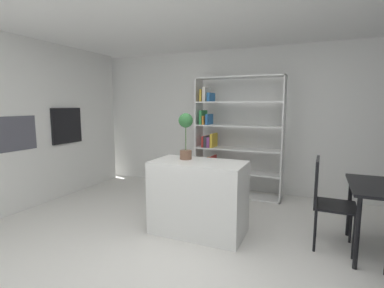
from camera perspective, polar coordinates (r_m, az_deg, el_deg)
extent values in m
plane|color=silver|center=(3.14, -1.43, -22.18)|extent=(9.59, 9.59, 0.00)
cube|color=white|center=(5.30, 11.00, 4.51)|extent=(6.97, 0.06, 2.56)
cube|color=#4C4C56|center=(4.73, -33.52, 1.52)|extent=(0.01, 1.01, 0.50)
cube|color=black|center=(5.39, -23.65, 3.36)|extent=(0.04, 0.61, 0.60)
cylinder|color=#B7BABC|center=(5.40, -24.05, 6.03)|extent=(0.02, 0.49, 0.02)
cube|color=white|center=(3.57, 1.28, -10.57)|extent=(1.12, 0.60, 0.89)
cylinder|color=brown|center=(3.60, -1.24, -2.15)|extent=(0.15, 0.15, 0.11)
cylinder|color=#476633|center=(3.57, -1.25, 1.17)|extent=(0.01, 0.01, 0.31)
sphere|color=#34733A|center=(3.55, -1.26, 4.71)|extent=(0.18, 0.18, 0.18)
cube|color=white|center=(5.18, 1.36, 1.67)|extent=(0.02, 0.36, 2.04)
cube|color=white|center=(4.83, 17.66, 0.85)|extent=(0.02, 0.36, 2.04)
cube|color=white|center=(4.95, 9.48, 12.97)|extent=(1.49, 0.36, 0.02)
cube|color=white|center=(5.17, 8.97, -9.89)|extent=(1.49, 0.36, 0.02)
cube|color=white|center=(5.06, 9.07, -5.46)|extent=(1.44, 0.36, 0.02)
cube|color=white|center=(4.98, 9.17, -0.99)|extent=(1.44, 0.36, 0.02)
cube|color=white|center=(4.94, 9.27, 3.58)|extent=(1.44, 0.36, 0.02)
cube|color=white|center=(4.92, 9.37, 8.22)|extent=(1.44, 0.36, 0.02)
cube|color=orange|center=(5.21, 2.75, -3.82)|extent=(0.04, 0.30, 0.18)
cube|color=#338E4C|center=(5.19, 3.45, -4.08)|extent=(0.06, 0.30, 0.15)
cube|color=red|center=(5.16, 4.21, -3.67)|extent=(0.04, 0.30, 0.23)
cube|color=red|center=(5.15, 2.63, 0.57)|extent=(0.03, 0.30, 0.19)
cube|color=#38383D|center=(5.13, 3.16, 0.56)|extent=(0.05, 0.30, 0.19)
cube|color=#8E4793|center=(5.11, 3.74, 0.46)|extent=(0.05, 0.30, 0.18)
cube|color=gold|center=(5.09, 4.35, 0.76)|extent=(0.05, 0.30, 0.24)
cube|color=#338E4C|center=(5.13, 2.25, 5.33)|extent=(0.05, 0.30, 0.25)
cube|color=orange|center=(5.11, 2.74, 4.79)|extent=(0.03, 0.30, 0.15)
cube|color=#2D6BAD|center=(5.09, 3.44, 4.94)|extent=(0.04, 0.30, 0.18)
cube|color=gold|center=(5.13, 2.28, 9.58)|extent=(0.03, 0.30, 0.21)
cube|color=silver|center=(5.11, 2.92, 9.79)|extent=(0.06, 0.30, 0.25)
cube|color=#2D6BAD|center=(5.07, 3.80, 9.26)|extent=(0.05, 0.30, 0.15)
cylinder|color=black|center=(3.26, 30.01, -15.10)|extent=(0.04, 0.04, 0.72)
cylinder|color=black|center=(3.99, 28.79, -10.86)|extent=(0.04, 0.04, 0.72)
cube|color=black|center=(3.57, 26.54, -10.91)|extent=(0.44, 0.46, 0.03)
cube|color=black|center=(3.49, 23.54, -6.66)|extent=(0.04, 0.45, 0.50)
cylinder|color=black|center=(3.48, 29.48, -15.86)|extent=(0.03, 0.03, 0.46)
cylinder|color=black|center=(3.84, 29.03, -13.61)|extent=(0.03, 0.03, 0.46)
cylinder|color=black|center=(3.47, 23.24, -15.57)|extent=(0.03, 0.03, 0.46)
cylinder|color=black|center=(3.83, 23.43, -13.34)|extent=(0.03, 0.03, 0.46)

